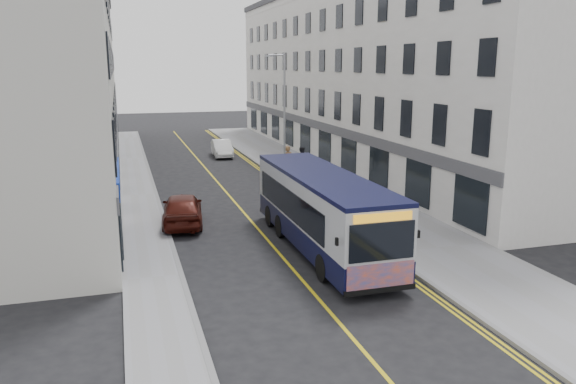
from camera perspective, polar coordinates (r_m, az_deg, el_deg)
ground at (r=22.17m, az=-0.72°, el=-6.46°), size 140.00×140.00×0.00m
pavement_east at (r=35.05m, az=3.71°, el=0.83°), size 4.50×64.00×0.12m
pavement_west at (r=32.95m, az=-14.97°, el=-0.36°), size 2.00×64.00×0.12m
kerb_east at (r=34.35m, az=0.19°, el=0.62°), size 0.18×64.00×0.13m
kerb_west at (r=32.98m, az=-13.24°, el=-0.24°), size 0.18×64.00×0.13m
road_centre_line at (r=33.45m, az=-6.39°, el=0.10°), size 0.12×64.00×0.01m
road_dbl_yellow_inner at (r=34.23m, az=-0.53°, el=0.47°), size 0.10×64.00×0.01m
road_dbl_yellow_outer at (r=34.29m, az=-0.21°, el=0.49°), size 0.10×64.00×0.01m
terrace_east at (r=44.60m, az=6.20°, el=11.68°), size 6.00×46.00×13.00m
terrace_west at (r=41.27m, az=-21.60°, el=10.80°), size 6.00×46.00×13.00m
streetlamp at (r=35.66m, az=-0.49°, el=8.09°), size 1.32×0.18×8.00m
city_bus at (r=22.40m, az=3.47°, el=-1.71°), size 2.52×10.77×3.13m
bicycle at (r=25.03m, az=9.89°, el=-2.79°), size 2.19×1.14×1.10m
pedestrian_near at (r=37.12m, az=0.02°, el=3.19°), size 0.79×0.59×1.98m
pedestrian_far at (r=37.47m, az=1.50°, el=3.20°), size 1.14×1.04×1.89m
car_white at (r=46.12m, az=-6.72°, el=4.44°), size 1.65×4.17×1.35m
car_maroon at (r=26.57m, az=-10.68°, el=-1.69°), size 2.33×4.68×1.53m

